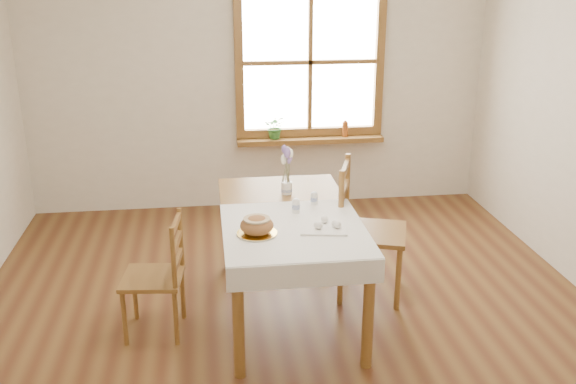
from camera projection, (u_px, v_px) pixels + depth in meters
name	position (u px, v px, depth m)	size (l,w,h in m)	color
ground	(294.00, 332.00, 4.33)	(5.00, 5.00, 0.00)	brown
room_walls	(295.00, 80.00, 3.76)	(4.60, 5.10, 2.65)	#EFE5CF
window	(310.00, 62.00, 6.21)	(1.46, 0.08, 1.46)	brown
window_sill	(310.00, 140.00, 6.41)	(1.46, 0.20, 0.05)	brown
dining_table	(288.00, 224.00, 4.39)	(0.90, 1.60, 0.75)	brown
table_linen	(294.00, 229.00, 4.08)	(0.91, 0.99, 0.01)	white
chair_left	(152.00, 276.00, 4.21)	(0.39, 0.40, 0.83)	brown
chair_right	(373.00, 231.00, 4.68)	(0.48, 0.50, 1.02)	brown
bread_plate	(257.00, 233.00, 3.98)	(0.24, 0.24, 0.01)	silver
bread_loaf	(257.00, 224.00, 3.96)	(0.21, 0.21, 0.12)	#915933
egg_napkin	(324.00, 228.00, 4.07)	(0.29, 0.25, 0.01)	white
eggs	(324.00, 223.00, 4.06)	(0.22, 0.20, 0.05)	white
salt_shaker	(296.00, 205.00, 4.32)	(0.05, 0.05, 0.10)	silver
pepper_shaker	(314.00, 198.00, 4.47)	(0.05, 0.05, 0.09)	silver
flower_vase	(287.00, 189.00, 4.69)	(0.08, 0.08, 0.09)	silver
lavender_bouquet	(287.00, 165.00, 4.63)	(0.14, 0.14, 0.27)	#7C5EA7
potted_plant	(276.00, 130.00, 6.32)	(0.21, 0.23, 0.18)	#2D6829
amber_bottle	(345.00, 128.00, 6.41)	(0.06, 0.06, 0.16)	#9F4F1D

